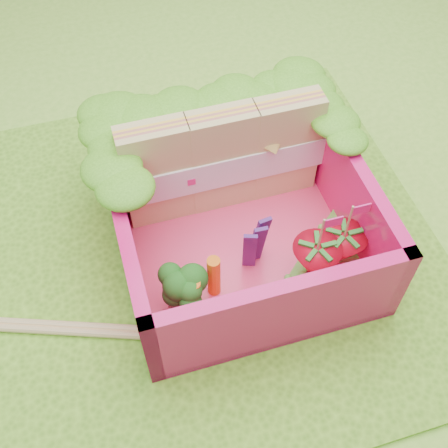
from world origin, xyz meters
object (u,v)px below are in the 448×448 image
Objects in this scene: broccoli at (178,289)px; chopsticks at (23,326)px; bento_box at (240,217)px; sandwich_stack at (223,160)px; strawberry_right at (341,248)px; strawberry_left at (315,262)px.

chopsticks is (-0.80, 0.15, -0.22)m from broccoli.
bento_box is 0.35m from sandwich_stack.
broccoli is 0.15× the size of chopsticks.
strawberry_right is 0.22× the size of chopsticks.
sandwich_stack is at bearing 89.19° from bento_box.
sandwich_stack is at bearing 114.48° from strawberry_left.
sandwich_stack is 3.58× the size of broccoli.
strawberry_left is at bearing -65.52° from sandwich_stack.
sandwich_stack is at bearing 22.36° from chopsticks.
bento_box reaches higher than broccoli.
strawberry_right reaches higher than chopsticks.
strawberry_left reaches higher than broccoli.
strawberry_right is (0.90, 0.03, -0.06)m from broccoli.
broccoli is 0.69× the size of strawberry_right.
chopsticks is (-1.23, -0.51, -0.35)m from sandwich_stack.
strawberry_right is (0.47, -0.62, -0.19)m from sandwich_stack.
bento_box is 1.26m from chopsticks.
strawberry_right is (0.17, 0.04, -0.00)m from strawberry_left.
strawberry_right is (0.47, -0.28, -0.10)m from bento_box.
sandwich_stack reaches higher than strawberry_left.
broccoli is 0.90m from strawberry_right.
broccoli is 0.73m from strawberry_left.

